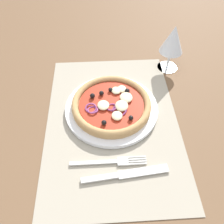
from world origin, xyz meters
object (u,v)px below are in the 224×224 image
pizza (110,104)px  knife (126,174)px  plate (110,108)px  wine_glass (173,40)px  fork (113,162)px

pizza → knife: bearing=7.4°
pizza → knife: pizza is taller
pizza → knife: 19.78cm
plate → wine_glass: (-17.65, 19.70, 9.22)cm
plate → pizza: pizza is taller
plate → pizza: size_ratio=1.18×
pizza → wine_glass: bearing=132.0°
fork → knife: size_ratio=0.90×
wine_glass → knife: bearing=-24.7°
pizza → fork: (16.19, -0.34, -2.10)cm
plate → fork: 16.21cm
plate → pizza: 1.71cm
fork → pizza: bearing=89.0°
fork → knife: knife is taller
plate → knife: size_ratio=1.27×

